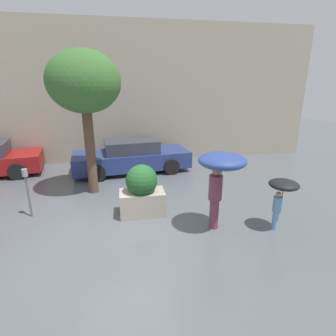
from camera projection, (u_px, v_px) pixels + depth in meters
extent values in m
plane|color=#51565B|center=(125.00, 232.00, 6.30)|extent=(40.00, 40.00, 0.00)
cube|color=#9E937F|center=(119.00, 94.00, 11.49)|extent=(18.00, 0.30, 6.00)
cube|color=#9E9384|center=(142.00, 203.00, 7.12)|extent=(1.20, 0.69, 0.66)
sphere|color=#1E5123|center=(142.00, 180.00, 6.92)|extent=(0.85, 0.85, 0.85)
cylinder|color=brown|center=(214.00, 213.00, 6.41)|extent=(0.22, 0.22, 0.76)
cylinder|color=brown|center=(215.00, 188.00, 6.20)|extent=(0.32, 0.32, 0.60)
sphere|color=#997056|center=(216.00, 171.00, 6.08)|extent=(0.21, 0.21, 0.21)
cylinder|color=#4C4C51|center=(221.00, 175.00, 5.99)|extent=(0.02, 0.02, 0.66)
ellipsoid|color=navy|center=(222.00, 161.00, 5.89)|extent=(1.10, 1.10, 0.35)
cylinder|color=#669ED1|center=(275.00, 220.00, 6.36)|extent=(0.14, 0.14, 0.48)
cylinder|color=#669ED1|center=(277.00, 204.00, 6.23)|extent=(0.20, 0.20, 0.38)
sphere|color=tan|center=(279.00, 194.00, 6.15)|extent=(0.13, 0.13, 0.13)
cylinder|color=#4C4C51|center=(283.00, 194.00, 6.15)|extent=(0.02, 0.02, 0.48)
ellipsoid|color=black|center=(284.00, 185.00, 6.07)|extent=(0.68, 0.68, 0.22)
cube|color=navy|center=(132.00, 159.00, 10.67)|extent=(4.76, 2.26, 0.64)
cube|color=#2D333D|center=(131.00, 146.00, 10.50)|extent=(2.22, 1.71, 0.49)
cylinder|color=black|center=(97.00, 173.00, 9.54)|extent=(0.65, 0.29, 0.62)
cylinder|color=black|center=(95.00, 161.00, 11.13)|extent=(0.65, 0.29, 0.62)
cylinder|color=black|center=(171.00, 167.00, 10.32)|extent=(0.65, 0.29, 0.62)
cylinder|color=black|center=(160.00, 156.00, 11.91)|extent=(0.65, 0.29, 0.62)
cylinder|color=black|center=(17.00, 171.00, 9.75)|extent=(0.65, 0.32, 0.62)
cylinder|color=black|center=(24.00, 159.00, 11.31)|extent=(0.65, 0.32, 0.62)
cylinder|color=brown|center=(90.00, 149.00, 8.25)|extent=(0.31, 0.31, 2.89)
ellipsoid|color=#38662D|center=(84.00, 82.00, 7.64)|extent=(2.15, 2.15, 1.83)
cylinder|color=#595B60|center=(29.00, 197.00, 6.89)|extent=(0.05, 0.05, 1.14)
cylinder|color=gray|center=(25.00, 173.00, 6.69)|extent=(0.14, 0.14, 0.20)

